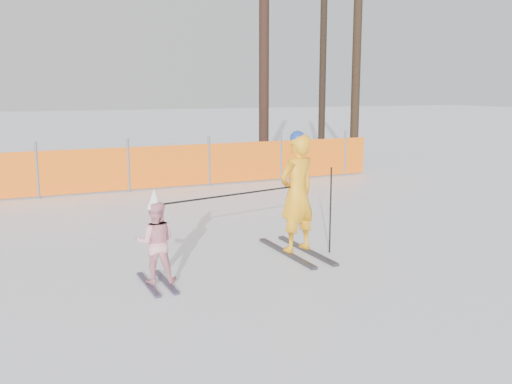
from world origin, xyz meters
TOP-DOWN VIEW (x-y plane):
  - ground at (0.00, 0.00)m, footprint 120.00×120.00m
  - adult at (0.74, 0.69)m, footprint 0.71×1.65m
  - child at (-1.49, 0.20)m, footprint 0.58×0.94m
  - ski_poles at (0.23, 0.46)m, footprint 2.58×0.46m
  - safety_fence at (-2.09, 6.79)m, footprint 16.64×0.06m
  - tree_trunks at (6.24, 9.95)m, footprint 3.30×2.20m

SIDE VIEW (x-z plane):
  - ground at x=0.00m, z-range 0.00..0.00m
  - child at x=-1.49m, z-range -0.05..1.15m
  - safety_fence at x=-2.09m, z-range -0.07..1.18m
  - ski_poles at x=0.23m, z-range 0.22..1.50m
  - adult at x=0.74m, z-range -0.01..1.79m
  - tree_trunks at x=6.24m, z-range -0.24..6.89m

